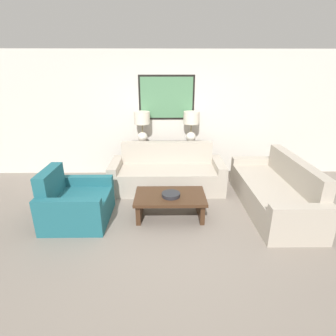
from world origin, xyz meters
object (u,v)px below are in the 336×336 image
at_px(table_lamp_right, 191,123).
at_px(couch_by_back_wall, 167,174).
at_px(coffee_table, 170,201).
at_px(couch_by_side, 274,192).
at_px(table_lamp_left, 142,123).
at_px(decorative_bowl, 171,195).
at_px(armchair_near_back_wall, 75,204).
at_px(console_table, 167,160).

bearing_deg(table_lamp_right, couch_by_back_wall, -128.28).
xyz_separation_m(couch_by_back_wall, coffee_table, (0.04, -1.11, -0.01)).
height_order(table_lamp_right, couch_by_side, table_lamp_right).
bearing_deg(coffee_table, table_lamp_right, 74.75).
bearing_deg(table_lamp_left, coffee_table, -72.51).
bearing_deg(decorative_bowl, table_lamp_right, 75.48).
relative_size(couch_by_back_wall, decorative_bowl, 7.58).
distance_m(couch_by_back_wall, decorative_bowl, 1.16).
height_order(couch_by_back_wall, couch_by_side, same).
bearing_deg(coffee_table, armchair_near_back_wall, -177.31).
bearing_deg(console_table, couch_by_side, -39.18).
relative_size(couch_by_side, decorative_bowl, 7.58).
distance_m(console_table, table_lamp_left, 0.97).
distance_m(table_lamp_right, decorative_bowl, 2.03).
xyz_separation_m(couch_by_back_wall, armchair_near_back_wall, (-1.45, -1.18, -0.01)).
bearing_deg(armchair_near_back_wall, couch_by_back_wall, 39.02).
distance_m(table_lamp_left, couch_by_back_wall, 1.23).
xyz_separation_m(console_table, coffee_table, (0.04, -1.76, -0.10)).
bearing_deg(table_lamp_left, couch_by_back_wall, -51.72).
xyz_separation_m(console_table, table_lamp_left, (-0.52, -0.00, 0.82)).
bearing_deg(table_lamp_left, table_lamp_right, 0.00).
distance_m(console_table, decorative_bowl, 1.81).
distance_m(console_table, couch_by_side, 2.36).
distance_m(table_lamp_right, armchair_near_back_wall, 2.85).
xyz_separation_m(console_table, armchair_near_back_wall, (-1.45, -1.83, -0.10)).
bearing_deg(decorative_bowl, table_lamp_left, 107.46).
distance_m(table_lamp_right, couch_by_side, 2.18).
relative_size(coffee_table, decorative_bowl, 3.85).
bearing_deg(decorative_bowl, couch_by_back_wall, 92.49).
distance_m(console_table, table_lamp_right, 0.97).
bearing_deg(coffee_table, couch_by_side, 8.81).
height_order(couch_by_side, decorative_bowl, couch_by_side).
bearing_deg(table_lamp_right, couch_by_side, -48.70).
xyz_separation_m(table_lamp_left, coffee_table, (0.56, -1.76, -0.92)).
bearing_deg(couch_by_side, couch_by_back_wall, 155.54).
height_order(table_lamp_right, coffee_table, table_lamp_right).
relative_size(console_table, table_lamp_right, 2.34).
bearing_deg(couch_by_back_wall, decorative_bowl, -87.51).
relative_size(console_table, couch_by_side, 0.71).
relative_size(table_lamp_left, decorative_bowl, 2.31).
xyz_separation_m(couch_by_side, coffee_table, (-1.79, -0.28, -0.01)).
bearing_deg(couch_by_side, coffee_table, -171.19).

